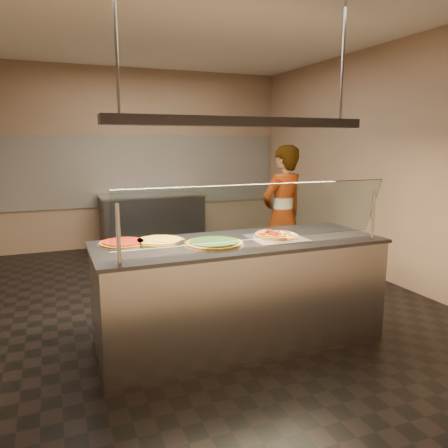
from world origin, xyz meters
name	(u,v)px	position (x,y,z in m)	size (l,w,h in m)	color
ground	(198,299)	(0.00, 0.00, -0.01)	(5.00, 6.00, 0.02)	black
ceiling	(194,21)	(0.00, 0.00, 3.01)	(5.00, 6.00, 0.02)	silver
wall_back	(141,159)	(0.00, 3.01, 1.50)	(5.00, 0.02, 3.00)	tan
wall_front	(399,204)	(0.00, -3.01, 1.50)	(5.00, 0.02, 3.00)	tan
wall_right	(379,164)	(2.51, 0.00, 1.50)	(0.02, 6.00, 3.00)	tan
tile_band	(142,170)	(0.00, 2.98, 1.30)	(4.90, 0.02, 1.20)	silver
serving_counter	(240,291)	(0.02, -1.15, 0.47)	(2.54, 0.94, 0.93)	#B7B7BC
sneeze_guard	(258,213)	(0.02, -1.50, 1.23)	(2.30, 0.18, 0.54)	#B7B7BC
perforated_tray	(276,237)	(0.36, -1.19, 0.94)	(0.48, 0.48, 0.01)	silver
half_pizza_pepperoni	(267,235)	(0.27, -1.19, 0.96)	(0.21, 0.40, 0.05)	brown
half_pizza_sausage	(285,234)	(0.46, -1.19, 0.96)	(0.21, 0.40, 0.04)	brown
pizza_spinach	(214,243)	(-0.25, -1.23, 0.95)	(0.51, 0.51, 0.03)	silver
pizza_cheese	(159,241)	(-0.66, -0.97, 0.94)	(0.47, 0.47, 0.03)	silver
pizza_tomato	(123,243)	(-0.96, -0.92, 0.94)	(0.43, 0.43, 0.03)	silver
pizza_spatula	(167,242)	(-0.62, -1.08, 0.96)	(0.28, 0.17, 0.02)	#B7B7BC
prep_table	(152,222)	(0.06, 2.55, 0.47)	(1.68, 0.74, 0.93)	#3F3F44
worker	(283,216)	(1.19, 0.16, 0.88)	(0.64, 0.42, 1.75)	#35303D
heat_lamp_housing	(241,122)	(0.02, -1.15, 1.95)	(2.30, 0.18, 0.08)	#3F3F44
lamp_rod_left	(116,43)	(-0.98, -1.15, 2.50)	(0.02, 0.02, 1.01)	#B7B7BC
lamp_rod_right	(343,61)	(1.02, -1.15, 2.50)	(0.02, 0.02, 1.01)	#B7B7BC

